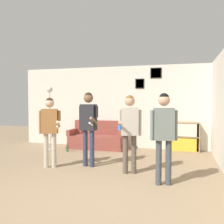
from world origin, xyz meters
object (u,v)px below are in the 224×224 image
object	(u,v)px
person_spectator_near_bookshelf	(164,129)
floor_lamp	(50,107)
person_player_foreground_left	(50,125)
person_player_foreground_center	(88,121)
person_watcher_holding_cup	(130,126)
couch	(97,139)
bookshelf	(183,137)
bottle_on_floor	(67,148)

from	to	relation	value
person_spectator_near_bookshelf	floor_lamp	bearing A→B (deg)	147.04
floor_lamp	person_player_foreground_left	bearing A→B (deg)	-60.49
person_player_foreground_center	person_watcher_holding_cup	world-z (taller)	person_player_foreground_center
couch	floor_lamp	world-z (taller)	floor_lamp
person_player_foreground_left	bookshelf	bearing A→B (deg)	43.10
bookshelf	bottle_on_floor	size ratio (longest dim) A/B	3.60
floor_lamp	bottle_on_floor	xyz separation A→B (m)	(0.63, -0.08, -1.25)
person_watcher_holding_cup	couch	bearing A→B (deg)	122.22
floor_lamp	person_player_foreground_center	distance (m)	2.45
person_watcher_holding_cup	bottle_on_floor	world-z (taller)	person_watcher_holding_cup
floor_lamp	person_player_foreground_left	xyz separation A→B (m)	(1.06, -1.87, -0.37)
person_player_foreground_center	person_watcher_holding_cup	distance (m)	1.09
bookshelf	person_watcher_holding_cup	size ratio (longest dim) A/B	0.58
person_player_foreground_left	person_player_foreground_center	world-z (taller)	person_player_foreground_center
bottle_on_floor	person_player_foreground_center	bearing A→B (deg)	-49.27
person_spectator_near_bookshelf	person_watcher_holding_cup	bearing A→B (deg)	144.03
person_player_foreground_center	person_spectator_near_bookshelf	xyz separation A→B (m)	(1.79, -0.84, -0.05)
couch	bookshelf	xyz separation A→B (m)	(2.72, 0.20, 0.15)
person_watcher_holding_cup	bottle_on_floor	bearing A→B (deg)	142.57
bottle_on_floor	person_spectator_near_bookshelf	bearing A→B (deg)	-37.08
bookshelf	floor_lamp	distance (m)	4.24
couch	person_spectator_near_bookshelf	size ratio (longest dim) A/B	1.09
couch	bookshelf	distance (m)	2.73
person_player_foreground_left	floor_lamp	bearing A→B (deg)	119.51
person_player_foreground_left	bottle_on_floor	xyz separation A→B (m)	(-0.43, 1.79, -0.89)
person_player_foreground_left	person_watcher_holding_cup	xyz separation A→B (m)	(1.87, 0.03, 0.03)
person_watcher_holding_cup	bottle_on_floor	distance (m)	3.05
bookshelf	person_watcher_holding_cup	world-z (taller)	person_watcher_holding_cup
floor_lamp	person_watcher_holding_cup	xyz separation A→B (m)	(2.93, -1.84, -0.33)
floor_lamp	person_player_foreground_left	world-z (taller)	floor_lamp
person_player_foreground_center	person_spectator_near_bookshelf	bearing A→B (deg)	-25.22
couch	person_player_foreground_left	xyz separation A→B (m)	(-0.26, -2.59, 0.70)
person_spectator_near_bookshelf	bottle_on_floor	xyz separation A→B (m)	(-3.05, 2.31, -0.93)
floor_lamp	bookshelf	bearing A→B (deg)	12.82
couch	person_spectator_near_bookshelf	bearing A→B (deg)	-52.74
floor_lamp	person_player_foreground_center	world-z (taller)	floor_lamp
floor_lamp	person_watcher_holding_cup	distance (m)	3.48
person_watcher_holding_cup	bottle_on_floor	xyz separation A→B (m)	(-2.31, 1.76, -0.92)
bookshelf	person_player_foreground_left	bearing A→B (deg)	-136.90
floor_lamp	person_player_foreground_left	size ratio (longest dim) A/B	1.23
person_watcher_holding_cup	person_spectator_near_bookshelf	xyz separation A→B (m)	(0.75, -0.54, 0.01)
person_player_foreground_left	bottle_on_floor	size ratio (longest dim) A/B	6.05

